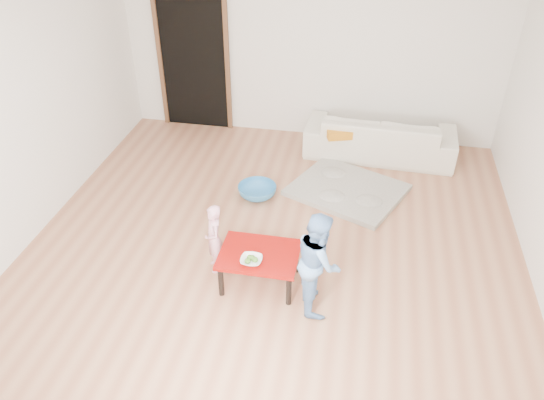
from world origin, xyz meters
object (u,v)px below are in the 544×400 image
(red_table, at_px, (260,268))
(child_pink, at_px, (214,239))
(sofa, at_px, (380,136))
(basin, at_px, (257,191))
(child_blue, at_px, (319,261))
(bowl, at_px, (251,260))

(red_table, bearing_deg, child_pink, 165.04)
(sofa, distance_m, child_pink, 2.97)
(child_pink, distance_m, basin, 1.34)
(sofa, height_order, basin, sofa)
(sofa, xyz_separation_m, basin, (-1.36, -1.27, -0.21))
(child_pink, bearing_deg, child_blue, 45.91)
(red_table, relative_size, child_pink, 1.00)
(sofa, xyz_separation_m, child_pink, (-1.49, -2.57, 0.08))
(sofa, bearing_deg, child_pink, 62.39)
(child_blue, bearing_deg, red_table, 60.58)
(sofa, height_order, child_blue, child_blue)
(child_blue, bearing_deg, child_pink, 61.20)
(sofa, height_order, child_pink, child_pink)
(red_table, xyz_separation_m, child_blue, (0.55, -0.16, 0.31))
(red_table, height_order, basin, red_table)
(red_table, distance_m, child_pink, 0.51)
(sofa, bearing_deg, red_table, 71.61)
(child_blue, xyz_separation_m, basin, (-0.88, 1.58, -0.42))
(bowl, relative_size, child_blue, 0.20)
(bowl, relative_size, basin, 0.43)
(sofa, relative_size, child_blue, 1.95)
(red_table, xyz_separation_m, bowl, (-0.04, -0.14, 0.20))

